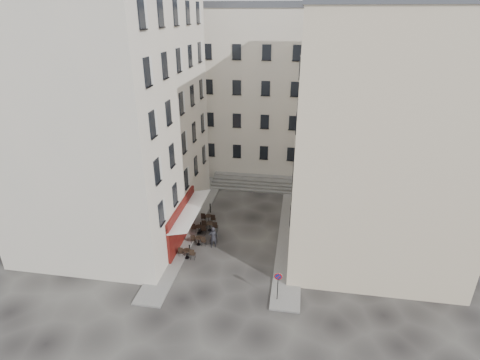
% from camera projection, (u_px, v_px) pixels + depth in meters
% --- Properties ---
extents(ground, '(90.00, 90.00, 0.00)m').
position_uv_depth(ground, '(232.00, 252.00, 30.15)').
color(ground, black).
rests_on(ground, ground).
extents(sidewalk_left, '(2.00, 22.00, 0.12)m').
position_uv_depth(sidewalk_left, '(192.00, 221.00, 34.38)').
color(sidewalk_left, slate).
rests_on(sidewalk_left, ground).
extents(sidewalk_right, '(2.00, 18.00, 0.12)m').
position_uv_depth(sidewalk_right, '(290.00, 236.00, 32.16)').
color(sidewalk_right, slate).
rests_on(sidewalk_right, ground).
extents(building_left, '(12.20, 16.20, 20.60)m').
position_uv_depth(building_left, '(110.00, 112.00, 30.15)').
color(building_left, beige).
rests_on(building_left, ground).
extents(building_right, '(12.20, 14.20, 18.60)m').
position_uv_depth(building_right, '(378.00, 134.00, 27.92)').
color(building_right, beige).
rests_on(building_right, ground).
extents(building_back, '(18.20, 10.20, 18.60)m').
position_uv_depth(building_back, '(253.00, 90.00, 43.56)').
color(building_back, beige).
rests_on(building_back, ground).
extents(cafe_storefront, '(1.74, 7.30, 3.50)m').
position_uv_depth(cafe_storefront, '(183.00, 221.00, 30.91)').
color(cafe_storefront, '#490A0C').
rests_on(cafe_storefront, ground).
extents(stone_steps, '(9.00, 3.15, 0.80)m').
position_uv_depth(stone_steps, '(253.00, 183.00, 41.29)').
color(stone_steps, '#575553').
rests_on(stone_steps, ground).
extents(bollard_near, '(0.12, 0.12, 0.98)m').
position_uv_depth(bollard_near, '(190.00, 250.00, 29.51)').
color(bollard_near, black).
rests_on(bollard_near, ground).
extents(bollard_mid, '(0.12, 0.12, 0.98)m').
position_uv_depth(bollard_mid, '(201.00, 227.00, 32.66)').
color(bollard_mid, black).
rests_on(bollard_mid, ground).
extents(bollard_far, '(0.12, 0.12, 0.98)m').
position_uv_depth(bollard_far, '(210.00, 208.00, 35.81)').
color(bollard_far, black).
rests_on(bollard_far, ground).
extents(no_parking_sign, '(0.51, 0.10, 2.25)m').
position_uv_depth(no_parking_sign, '(278.00, 281.00, 24.40)').
color(no_parking_sign, black).
rests_on(no_parking_sign, ground).
extents(bistro_table_a, '(1.34, 0.63, 0.94)m').
position_uv_depth(bistro_table_a, '(187.00, 253.00, 29.18)').
color(bistro_table_a, black).
rests_on(bistro_table_a, ground).
extents(bistro_table_b, '(1.28, 0.60, 0.90)m').
position_uv_depth(bistro_table_b, '(199.00, 240.00, 30.86)').
color(bistro_table_b, black).
rests_on(bistro_table_b, ground).
extents(bistro_table_c, '(1.31, 0.62, 0.92)m').
position_uv_depth(bistro_table_c, '(199.00, 229.00, 32.44)').
color(bistro_table_c, black).
rests_on(bistro_table_c, ground).
extents(bistro_table_d, '(1.42, 0.67, 1.00)m').
position_uv_depth(bistro_table_d, '(210.00, 226.00, 32.84)').
color(bistro_table_d, black).
rests_on(bistro_table_d, ground).
extents(bistro_table_e, '(1.34, 0.63, 0.94)m').
position_uv_depth(bistro_table_e, '(209.00, 218.00, 34.09)').
color(bistro_table_e, black).
rests_on(bistro_table_e, ground).
extents(pedestrian, '(0.80, 0.64, 1.91)m').
position_uv_depth(pedestrian, '(213.00, 237.00, 30.34)').
color(pedestrian, black).
rests_on(pedestrian, ground).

